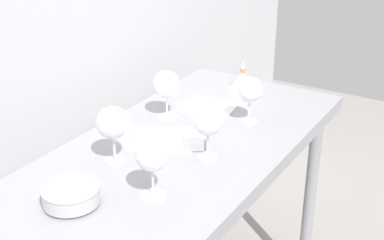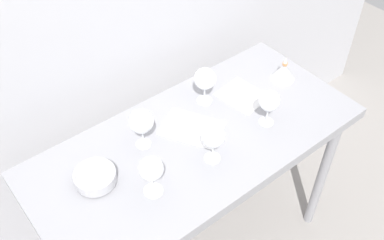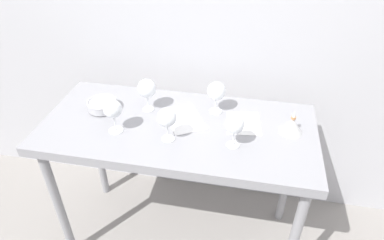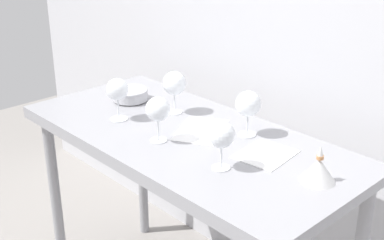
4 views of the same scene
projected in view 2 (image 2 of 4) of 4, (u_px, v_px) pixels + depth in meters
name	position (u px, v px, depth m)	size (l,w,h in m)	color
back_wall	(122.00, 3.00, 1.82)	(3.80, 0.04, 2.60)	#BABABF
steel_counter	(197.00, 156.00, 1.90)	(1.40, 0.65, 0.90)	gray
wine_glass_far_right	(205.00, 79.00, 1.90)	(0.10, 0.10, 0.18)	white
wine_glass_far_left	(141.00, 122.00, 1.71)	(0.10, 0.10, 0.18)	white
wine_glass_near_right	(269.00, 102.00, 1.81)	(0.09, 0.09, 0.17)	white
wine_glass_near_left	(151.00, 169.00, 1.54)	(0.09, 0.09, 0.18)	white
wine_glass_near_center	(213.00, 137.00, 1.66)	(0.09, 0.09, 0.17)	white
tasting_sheet_upper	(242.00, 96.00, 2.01)	(0.17, 0.20, 0.00)	white
tasting_sheet_lower	(192.00, 128.00, 1.86)	(0.17, 0.25, 0.00)	white
tasting_bowl	(95.00, 177.00, 1.64)	(0.16, 0.16, 0.06)	#4C4C4C
decanter_funnel	(284.00, 71.00, 2.07)	(0.11, 0.11, 0.12)	silver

